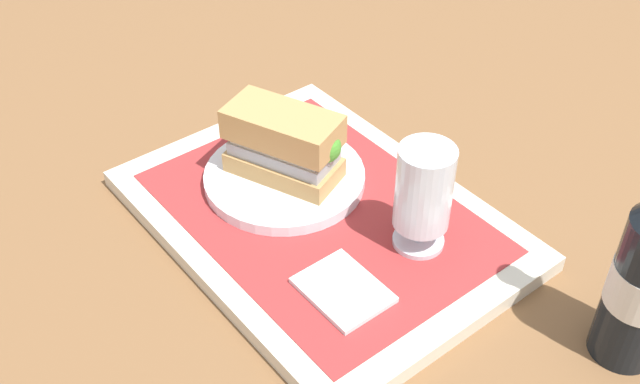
% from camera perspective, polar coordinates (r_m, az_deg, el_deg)
% --- Properties ---
extents(ground_plane, '(3.00, 3.00, 0.00)m').
position_cam_1_polar(ground_plane, '(0.89, -0.00, -2.45)').
color(ground_plane, brown).
extents(tray, '(0.44, 0.32, 0.02)m').
position_cam_1_polar(tray, '(0.89, -0.00, -1.98)').
color(tray, beige).
rests_on(tray, ground_plane).
extents(placemat, '(0.38, 0.27, 0.00)m').
position_cam_1_polar(placemat, '(0.88, -0.00, -1.46)').
color(placemat, '#9E2D2D').
rests_on(placemat, tray).
extents(plate, '(0.19, 0.19, 0.01)m').
position_cam_1_polar(plate, '(0.92, -2.39, 1.19)').
color(plate, white).
rests_on(plate, placemat).
extents(sandwich, '(0.14, 0.11, 0.08)m').
position_cam_1_polar(sandwich, '(0.89, -2.29, 3.65)').
color(sandwich, tan).
rests_on(sandwich, plate).
extents(beer_glass, '(0.06, 0.06, 0.12)m').
position_cam_1_polar(beer_glass, '(0.80, 7.60, -0.15)').
color(beer_glass, silver).
rests_on(beer_glass, placemat).
extents(napkin_folded, '(0.09, 0.07, 0.01)m').
position_cam_1_polar(napkin_folded, '(0.79, 1.70, -7.20)').
color(napkin_folded, white).
rests_on(napkin_folded, placemat).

